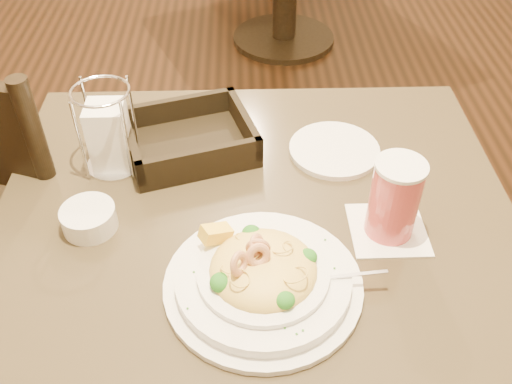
{
  "coord_description": "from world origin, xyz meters",
  "views": [
    {
      "loc": [
        -0.02,
        -0.65,
        1.41
      ],
      "look_at": [
        0.0,
        0.02,
        0.81
      ],
      "focal_mm": 40.0,
      "sensor_mm": 36.0,
      "label": 1
    }
  ],
  "objects_px": {
    "bread_basket": "(190,141)",
    "butter_ramekin": "(89,219)",
    "drink_glass": "(394,199)",
    "main_table": "(256,318)",
    "dining_chair_near": "(32,201)",
    "pasta_bowl": "(263,275)",
    "napkin_caddy": "(109,134)",
    "side_plate": "(334,150)"
  },
  "relations": [
    {
      "from": "bread_basket",
      "to": "butter_ramekin",
      "type": "relative_size",
      "value": 3.07
    },
    {
      "from": "drink_glass",
      "to": "butter_ramekin",
      "type": "distance_m",
      "value": 0.5
    },
    {
      "from": "main_table",
      "to": "dining_chair_near",
      "type": "bearing_deg",
      "value": 146.22
    },
    {
      "from": "main_table",
      "to": "dining_chair_near",
      "type": "height_order",
      "value": "dining_chair_near"
    },
    {
      "from": "main_table",
      "to": "drink_glass",
      "type": "relative_size",
      "value": 6.34
    },
    {
      "from": "pasta_bowl",
      "to": "drink_glass",
      "type": "distance_m",
      "value": 0.24
    },
    {
      "from": "pasta_bowl",
      "to": "napkin_caddy",
      "type": "bearing_deg",
      "value": 131.93
    },
    {
      "from": "butter_ramekin",
      "to": "side_plate",
      "type": "bearing_deg",
      "value": 23.71
    },
    {
      "from": "napkin_caddy",
      "to": "butter_ramekin",
      "type": "bearing_deg",
      "value": -95.36
    },
    {
      "from": "bread_basket",
      "to": "side_plate",
      "type": "bearing_deg",
      "value": -2.97
    },
    {
      "from": "pasta_bowl",
      "to": "butter_ramekin",
      "type": "height_order",
      "value": "pasta_bowl"
    },
    {
      "from": "bread_basket",
      "to": "napkin_caddy",
      "type": "bearing_deg",
      "value": -163.61
    },
    {
      "from": "napkin_caddy",
      "to": "side_plate",
      "type": "bearing_deg",
      "value": 3.66
    },
    {
      "from": "main_table",
      "to": "napkin_caddy",
      "type": "height_order",
      "value": "napkin_caddy"
    },
    {
      "from": "side_plate",
      "to": "dining_chair_near",
      "type": "bearing_deg",
      "value": 169.34
    },
    {
      "from": "dining_chair_near",
      "to": "drink_glass",
      "type": "distance_m",
      "value": 0.87
    },
    {
      "from": "side_plate",
      "to": "bread_basket",
      "type": "bearing_deg",
      "value": 177.03
    },
    {
      "from": "dining_chair_near",
      "to": "butter_ramekin",
      "type": "xyz_separation_m",
      "value": [
        0.24,
        -0.32,
        0.25
      ]
    },
    {
      "from": "side_plate",
      "to": "drink_glass",
      "type": "bearing_deg",
      "value": -73.81
    },
    {
      "from": "drink_glass",
      "to": "side_plate",
      "type": "distance_m",
      "value": 0.23
    },
    {
      "from": "drink_glass",
      "to": "bread_basket",
      "type": "bearing_deg",
      "value": 146.27
    },
    {
      "from": "dining_chair_near",
      "to": "pasta_bowl",
      "type": "relative_size",
      "value": 2.79
    },
    {
      "from": "dining_chair_near",
      "to": "napkin_caddy",
      "type": "distance_m",
      "value": 0.42
    },
    {
      "from": "pasta_bowl",
      "to": "bread_basket",
      "type": "bearing_deg",
      "value": 110.6
    },
    {
      "from": "butter_ramekin",
      "to": "drink_glass",
      "type": "bearing_deg",
      "value": -2.55
    },
    {
      "from": "bread_basket",
      "to": "butter_ramekin",
      "type": "distance_m",
      "value": 0.26
    },
    {
      "from": "bread_basket",
      "to": "napkin_caddy",
      "type": "distance_m",
      "value": 0.15
    },
    {
      "from": "main_table",
      "to": "butter_ramekin",
      "type": "height_order",
      "value": "butter_ramekin"
    },
    {
      "from": "main_table",
      "to": "pasta_bowl",
      "type": "xyz_separation_m",
      "value": [
        0.01,
        -0.11,
        0.26
      ]
    },
    {
      "from": "bread_basket",
      "to": "pasta_bowl",
      "type": "bearing_deg",
      "value": -69.4
    },
    {
      "from": "pasta_bowl",
      "to": "drink_glass",
      "type": "height_order",
      "value": "drink_glass"
    },
    {
      "from": "napkin_caddy",
      "to": "bread_basket",
      "type": "bearing_deg",
      "value": 16.39
    },
    {
      "from": "main_table",
      "to": "napkin_caddy",
      "type": "bearing_deg",
      "value": 143.58
    },
    {
      "from": "pasta_bowl",
      "to": "bread_basket",
      "type": "height_order",
      "value": "pasta_bowl"
    },
    {
      "from": "dining_chair_near",
      "to": "bread_basket",
      "type": "xyz_separation_m",
      "value": [
        0.4,
        -0.11,
        0.25
      ]
    },
    {
      "from": "pasta_bowl",
      "to": "side_plate",
      "type": "bearing_deg",
      "value": 65.07
    },
    {
      "from": "dining_chair_near",
      "to": "side_plate",
      "type": "height_order",
      "value": "dining_chair_near"
    },
    {
      "from": "dining_chair_near",
      "to": "bread_basket",
      "type": "height_order",
      "value": "dining_chair_near"
    },
    {
      "from": "main_table",
      "to": "drink_glass",
      "type": "distance_m",
      "value": 0.37
    },
    {
      "from": "dining_chair_near",
      "to": "napkin_caddy",
      "type": "relative_size",
      "value": 5.58
    },
    {
      "from": "napkin_caddy",
      "to": "side_plate",
      "type": "xyz_separation_m",
      "value": [
        0.42,
        0.03,
        -0.07
      ]
    },
    {
      "from": "main_table",
      "to": "butter_ramekin",
      "type": "xyz_separation_m",
      "value": [
        -0.28,
        0.03,
        0.25
      ]
    }
  ]
}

